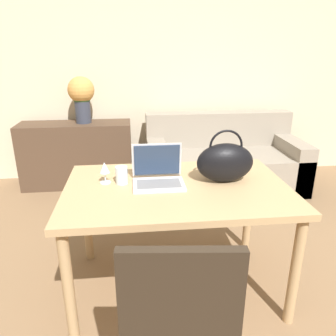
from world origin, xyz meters
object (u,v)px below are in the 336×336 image
Objects in this scene: laptop at (158,173)px; drinking_glass at (122,175)px; chair at (179,327)px; couch at (223,163)px; handbag at (225,162)px; flower_vase at (81,95)px; wine_glass at (105,169)px.

drinking_glass is at bearing 178.25° from laptop.
chair is 0.55× the size of couch.
couch is 4.88× the size of handbag.
couch is 5.54× the size of laptop.
flower_vase is at bearing 171.21° from couch.
handbag reaches higher than drinking_glass.
wine_glass is 0.38× the size of handbag.
laptop is (-0.88, -1.59, 0.52)m from couch.
flower_vase is at bearing 120.80° from handbag.
handbag is at bearing 71.06° from chair.
wine_glass is at bearing 175.90° from handbag.
laptop is at bearing 96.00° from chair.
flower_vase is at bearing 110.70° from laptop.
couch is at bearing 74.04° from handbag.
handbag reaches higher than laptop.
flower_vase is (-1.57, 0.24, 0.77)m from couch.
laptop is at bearing -1.75° from drinking_glass.
drinking_glass is (-1.11, -1.58, 0.51)m from couch.
laptop reaches higher than chair.
flower_vase reaches higher than wine_glass.
chair reaches higher than wine_glass.
wine_glass is 0.75m from handbag.
handbag reaches higher than couch.
handbag is (0.64, -0.04, 0.07)m from drinking_glass.
handbag is at bearing -4.03° from laptop.
drinking_glass is at bearing 109.51° from chair.
drinking_glass reaches higher than couch.
drinking_glass is 0.11m from wine_glass.
couch is 1.78m from handbag.
laptop reaches higher than drinking_glass.
chair reaches higher than couch.
couch is (0.88, 2.52, -0.23)m from chair.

